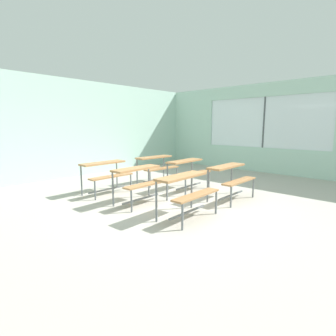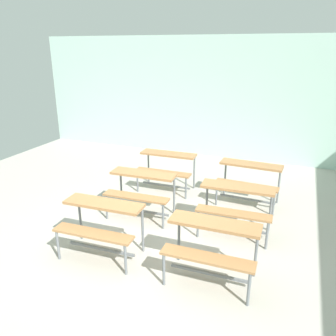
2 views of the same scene
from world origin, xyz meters
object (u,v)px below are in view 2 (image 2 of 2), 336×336
at_px(desk_bench_r0c1, 212,239).
at_px(desk_bench_r2c0, 167,163).
at_px(desk_bench_r1c0, 141,185).
at_px(desk_bench_r2c1, 249,175).
at_px(desk_bench_r0c0, 101,218).
at_px(desk_bench_r1c1, 236,200).

xyz_separation_m(desk_bench_r0c1, desk_bench_r2c0, (-1.55, 2.41, 0.00)).
distance_m(desk_bench_r1c0, desk_bench_r2c0, 1.20).
xyz_separation_m(desk_bench_r1c0, desk_bench_r2c1, (1.60, 1.14, 0.00)).
xyz_separation_m(desk_bench_r0c0, desk_bench_r1c0, (0.00, 1.23, 0.00)).
relative_size(desk_bench_r0c1, desk_bench_r1c0, 0.99).
bearing_deg(desk_bench_r2c1, desk_bench_r0c0, -121.12).
bearing_deg(desk_bench_r0c0, desk_bench_r1c0, 87.65).
distance_m(desk_bench_r1c0, desk_bench_r2c1, 1.96).
distance_m(desk_bench_r1c1, desk_bench_r2c1, 1.14).
distance_m(desk_bench_r0c1, desk_bench_r2c0, 2.87).
xyz_separation_m(desk_bench_r1c0, desk_bench_r2c0, (-0.02, 1.20, 0.00)).
bearing_deg(desk_bench_r0c1, desk_bench_r2c0, 121.79).
bearing_deg(desk_bench_r1c1, desk_bench_r0c0, -144.11).
xyz_separation_m(desk_bench_r0c1, desk_bench_r1c0, (-1.53, 1.21, 0.00)).
distance_m(desk_bench_r0c1, desk_bench_r1c0, 1.95).
bearing_deg(desk_bench_r0c1, desk_bench_r2c1, 87.37).
height_order(desk_bench_r1c1, desk_bench_r2c1, same).
bearing_deg(desk_bench_r1c0, desk_bench_r0c0, -92.21).
relative_size(desk_bench_r0c1, desk_bench_r1c1, 0.99).
xyz_separation_m(desk_bench_r0c1, desk_bench_r1c1, (0.05, 1.22, 0.00)).
height_order(desk_bench_r0c1, desk_bench_r1c1, same).
xyz_separation_m(desk_bench_r0c0, desk_bench_r2c0, (-0.02, 2.43, 0.00)).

